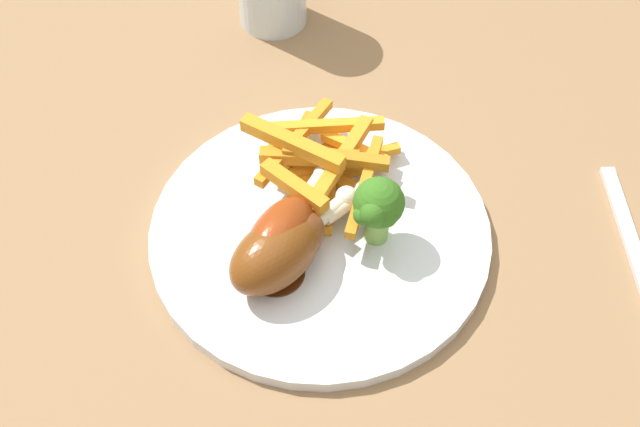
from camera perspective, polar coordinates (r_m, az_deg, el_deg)
name	(u,v)px	position (r m, az deg, el deg)	size (l,w,h in m)	color
dining_table	(275,295)	(0.80, -3.09, -5.54)	(0.95, 0.78, 0.72)	#8E6B47
dinner_plate	(320,233)	(0.68, 0.00, -1.34)	(0.28, 0.28, 0.01)	silver
broccoli_floret_front	(378,208)	(0.64, 3.93, 0.40)	(0.04, 0.04, 0.06)	#82B852
carrot_fries_pile	(322,162)	(0.70, 0.14, 3.54)	(0.13, 0.15, 0.05)	orange
chicken_drumstick_near	(279,252)	(0.64, -2.82, -2.59)	(0.12, 0.10, 0.05)	#4E220B
chicken_drumstick_far	(286,243)	(0.64, -2.29, -2.01)	(0.13, 0.09, 0.05)	#512311
chicken_drumstick_extra	(282,237)	(0.64, -2.58, -1.61)	(0.10, 0.11, 0.05)	#631F0A
fork	(637,259)	(0.72, 20.64, -2.87)	(0.19, 0.01, 0.01)	silver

